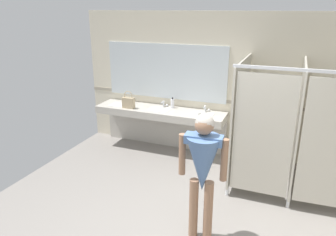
# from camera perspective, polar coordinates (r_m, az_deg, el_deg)

# --- Properties ---
(wall_back) EXTENTS (6.35, 0.12, 2.66)m
(wall_back) POSITION_cam_1_polar(r_m,az_deg,el_deg) (6.05, 13.07, 5.33)
(wall_back) COLOR beige
(wall_back) RESTS_ON ground_plane
(wall_back_tile_band) EXTENTS (6.35, 0.01, 0.06)m
(wall_back_tile_band) POSITION_cam_1_polar(r_m,az_deg,el_deg) (6.06, 12.77, 2.61)
(wall_back_tile_band) COLOR #9E937F
(wall_back_tile_band) RESTS_ON wall_back
(vanity_counter) EXTENTS (2.56, 0.59, 0.96)m
(vanity_counter) POSITION_cam_1_polar(r_m,az_deg,el_deg) (6.37, -1.18, -0.09)
(vanity_counter) COLOR #B2ADA3
(vanity_counter) RESTS_ON ground_plane
(mirror_panel) EXTENTS (2.46, 0.02, 1.07)m
(mirror_panel) POSITION_cam_1_polar(r_m,az_deg,el_deg) (6.33, -0.48, 8.26)
(mirror_panel) COLOR silver
(mirror_panel) RESTS_ON wall_back
(bathroom_stalls) EXTENTS (1.82, 1.52, 2.01)m
(bathroom_stalls) POSITION_cam_1_polar(r_m,az_deg,el_deg) (5.09, 22.00, -1.53)
(bathroom_stalls) COLOR #B2AD9E
(bathroom_stalls) RESTS_ON ground_plane
(person_standing) EXTENTS (0.57, 0.43, 1.61)m
(person_standing) POSITION_cam_1_polar(r_m,az_deg,el_deg) (3.75, 6.15, -8.08)
(person_standing) COLOR #8C664C
(person_standing) RESTS_ON ground_plane
(handbag) EXTENTS (0.24, 0.11, 0.34)m
(handbag) POSITION_cam_1_polar(r_m,az_deg,el_deg) (6.32, -7.03, 2.82)
(handbag) COLOR tan
(handbag) RESTS_ON vanity_counter
(soap_dispenser) EXTENTS (0.07, 0.07, 0.21)m
(soap_dispenser) POSITION_cam_1_polar(r_m,az_deg,el_deg) (6.28, 0.80, 2.62)
(soap_dispenser) COLOR white
(soap_dispenser) RESTS_ON vanity_counter
(paper_cup) EXTENTS (0.07, 0.07, 0.09)m
(paper_cup) POSITION_cam_1_polar(r_m,az_deg,el_deg) (5.84, 5.55, 0.73)
(paper_cup) COLOR white
(paper_cup) RESTS_ON vanity_counter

